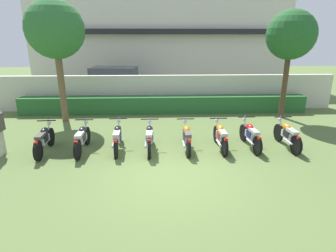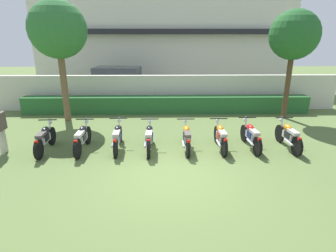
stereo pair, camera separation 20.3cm
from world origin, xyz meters
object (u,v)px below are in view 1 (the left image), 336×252
(motorcycle_in_row_1, at_px, (82,138))
(motorcycle_in_row_3, at_px, (150,137))
(motorcycle_in_row_5, at_px, (220,136))
(motorcycle_in_row_7, at_px, (287,135))
(parked_car, at_px, (117,83))
(tree_near_inspector, at_px, (55,30))
(motorcycle_in_row_2, at_px, (118,137))
(motorcycle_in_row_0, at_px, (44,139))
(tree_far_side, at_px, (291,36))
(motorcycle_in_row_6, at_px, (250,135))
(motorcycle_in_row_4, at_px, (187,137))

(motorcycle_in_row_1, relative_size, motorcycle_in_row_3, 1.03)
(motorcycle_in_row_5, relative_size, motorcycle_in_row_7, 0.98)
(parked_car, bearing_deg, motorcycle_in_row_3, -69.11)
(motorcycle_in_row_7, bearing_deg, motorcycle_in_row_1, 88.88)
(tree_near_inspector, bearing_deg, motorcycle_in_row_1, -64.95)
(motorcycle_in_row_2, height_order, motorcycle_in_row_5, motorcycle_in_row_5)
(tree_near_inspector, height_order, motorcycle_in_row_0, tree_near_inspector)
(tree_far_side, distance_m, motorcycle_in_row_6, 5.59)
(motorcycle_in_row_4, distance_m, motorcycle_in_row_6, 2.18)
(motorcycle_in_row_1, xyz_separation_m, motorcycle_in_row_4, (3.43, 0.05, -0.02))
(motorcycle_in_row_1, distance_m, motorcycle_in_row_2, 1.14)
(motorcycle_in_row_7, bearing_deg, tree_far_side, -23.07)
(motorcycle_in_row_4, relative_size, motorcycle_in_row_7, 0.99)
(tree_far_side, bearing_deg, tree_near_inspector, -178.80)
(parked_car, bearing_deg, tree_near_inspector, -102.36)
(motorcycle_in_row_2, bearing_deg, tree_far_side, -65.38)
(motorcycle_in_row_2, distance_m, motorcycle_in_row_5, 3.43)
(motorcycle_in_row_6, distance_m, motorcycle_in_row_7, 1.25)
(motorcycle_in_row_6, xyz_separation_m, motorcycle_in_row_7, (1.25, -0.06, 0.01))
(motorcycle_in_row_5, bearing_deg, parked_car, 27.71)
(motorcycle_in_row_2, relative_size, motorcycle_in_row_4, 1.05)
(motorcycle_in_row_0, distance_m, motorcycle_in_row_5, 5.77)
(tree_near_inspector, distance_m, motorcycle_in_row_2, 5.64)
(parked_car, height_order, motorcycle_in_row_1, parked_car)
(tree_near_inspector, distance_m, motorcycle_in_row_5, 7.95)
(motorcycle_in_row_2, height_order, motorcycle_in_row_3, motorcycle_in_row_3)
(tree_near_inspector, xyz_separation_m, motorcycle_in_row_0, (0.47, -3.64, -3.42))
(motorcycle_in_row_1, bearing_deg, motorcycle_in_row_0, 91.79)
(motorcycle_in_row_5, bearing_deg, tree_far_side, -45.49)
(tree_near_inspector, distance_m, motorcycle_in_row_3, 6.29)
(motorcycle_in_row_4, bearing_deg, motorcycle_in_row_1, 91.01)
(tree_near_inspector, xyz_separation_m, motorcycle_in_row_5, (6.25, -3.54, -3.42))
(motorcycle_in_row_5, xyz_separation_m, motorcycle_in_row_6, (1.04, 0.07, 0.00))
(parked_car, height_order, tree_near_inspector, tree_near_inspector)
(motorcycle_in_row_1, xyz_separation_m, motorcycle_in_row_6, (5.61, 0.12, -0.01))
(motorcycle_in_row_3, xyz_separation_m, motorcycle_in_row_4, (1.23, 0.06, -0.02))
(tree_near_inspector, height_order, motorcycle_in_row_5, tree_near_inspector)
(motorcycle_in_row_1, height_order, motorcycle_in_row_6, motorcycle_in_row_1)
(motorcycle_in_row_4, bearing_deg, parked_car, 22.00)
(tree_far_side, distance_m, motorcycle_in_row_1, 9.70)
(tree_near_inspector, distance_m, motorcycle_in_row_6, 8.76)
(motorcycle_in_row_3, distance_m, motorcycle_in_row_5, 2.37)
(motorcycle_in_row_2, bearing_deg, motorcycle_in_row_5, -93.55)
(motorcycle_in_row_2, distance_m, motorcycle_in_row_3, 1.07)
(motorcycle_in_row_1, distance_m, motorcycle_in_row_7, 6.86)
(tree_far_side, xyz_separation_m, motorcycle_in_row_0, (-9.53, -3.84, -3.21))
(motorcycle_in_row_4, height_order, motorcycle_in_row_5, motorcycle_in_row_5)
(tree_near_inspector, height_order, motorcycle_in_row_6, tree_near_inspector)
(parked_car, bearing_deg, motorcycle_in_row_0, -91.53)
(motorcycle_in_row_7, bearing_deg, motorcycle_in_row_0, 89.12)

